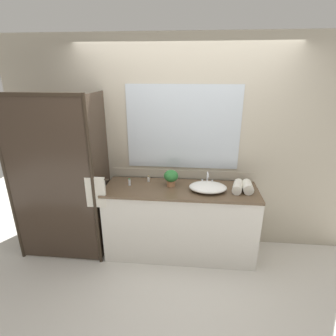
% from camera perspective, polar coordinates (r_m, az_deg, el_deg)
% --- Properties ---
extents(ground_plane, '(8.00, 8.00, 0.00)m').
position_cam_1_polar(ground_plane, '(3.58, 2.51, -17.60)').
color(ground_plane, silver).
extents(wall_back_with_mirror, '(4.40, 0.06, 2.60)m').
position_cam_1_polar(wall_back_with_mirror, '(3.29, 3.18, 4.54)').
color(wall_back_with_mirror, '#B2A893').
rests_on(wall_back_with_mirror, ground_plane).
extents(vanity_cabinet, '(1.80, 0.58, 0.90)m').
position_cam_1_polar(vanity_cabinet, '(3.33, 2.64, -11.38)').
color(vanity_cabinet, silver).
rests_on(vanity_cabinet, ground_plane).
extents(shower_enclosure, '(1.20, 0.59, 2.00)m').
position_cam_1_polar(shower_enclosure, '(3.21, -20.78, -2.62)').
color(shower_enclosure, '#2D2319').
rests_on(shower_enclosure, ground_plane).
extents(sink_basin, '(0.43, 0.32, 0.09)m').
position_cam_1_polar(sink_basin, '(3.07, 8.59, -4.11)').
color(sink_basin, white).
rests_on(sink_basin, vanity_cabinet).
extents(faucet, '(0.17, 0.16, 0.16)m').
position_cam_1_polar(faucet, '(3.22, 8.46, -2.63)').
color(faucet, silver).
rests_on(faucet, vanity_cabinet).
extents(potted_plant, '(0.17, 0.17, 0.20)m').
position_cam_1_polar(potted_plant, '(3.13, 0.66, -1.94)').
color(potted_plant, '#B77A51').
rests_on(potted_plant, vanity_cabinet).
extents(amenity_bottle_lotion, '(0.03, 0.03, 0.09)m').
position_cam_1_polar(amenity_bottle_lotion, '(3.21, -8.32, -3.01)').
color(amenity_bottle_lotion, silver).
rests_on(amenity_bottle_lotion, vanity_cabinet).
extents(amenity_bottle_conditioner, '(0.03, 0.03, 0.08)m').
position_cam_1_polar(amenity_bottle_conditioner, '(3.28, -4.25, -2.35)').
color(amenity_bottle_conditioner, white).
rests_on(amenity_bottle_conditioner, vanity_cabinet).
extents(rolled_towel_near_edge, '(0.12, 0.22, 0.11)m').
position_cam_1_polar(rolled_towel_near_edge, '(3.14, 16.78, -3.91)').
color(rolled_towel_near_edge, silver).
rests_on(rolled_towel_near_edge, vanity_cabinet).
extents(rolled_towel_middle, '(0.16, 0.26, 0.11)m').
position_cam_1_polar(rolled_towel_middle, '(3.13, 14.78, -3.92)').
color(rolled_towel_middle, silver).
rests_on(rolled_towel_middle, vanity_cabinet).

